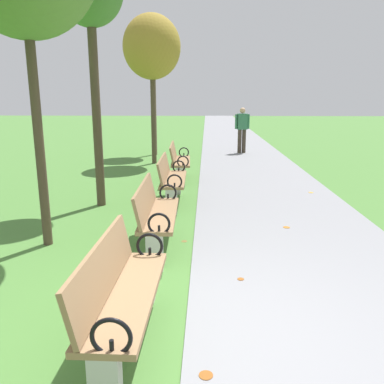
{
  "coord_description": "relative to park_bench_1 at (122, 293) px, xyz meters",
  "views": [
    {
      "loc": [
        0.17,
        -3.0,
        2.03
      ],
      "look_at": [
        -0.05,
        3.08,
        0.55
      ],
      "focal_mm": 36.9,
      "sensor_mm": 36.0,
      "label": 1
    }
  ],
  "objects": [
    {
      "name": "park_bench_2",
      "position": [
        0.0,
        2.21,
        0.0
      ],
      "size": [
        0.52,
        1.61,
        0.9
      ],
      "color": "#93704C",
      "rests_on": "ground"
    },
    {
      "name": "pedestrian_walking",
      "position": [
        1.96,
        11.53,
        0.44
      ],
      "size": [
        0.53,
        0.26,
        1.62
      ],
      "color": "#3D3328",
      "rests_on": "paved_walkway"
    },
    {
      "name": "tree_5",
      "position": [
        -1.16,
        11.08,
        3.06
      ],
      "size": [
        1.43,
        1.43,
        4.38
      ],
      "color": "brown",
      "rests_on": "ground"
    },
    {
      "name": "scattered_leaves",
      "position": [
        1.12,
        2.23,
        -0.47
      ],
      "size": [
        4.72,
        7.35,
        0.02
      ],
      "color": "#AD6B23",
      "rests_on": "ground"
    },
    {
      "name": "park_bench_4",
      "position": [
        0.0,
        6.7,
        0.0
      ],
      "size": [
        0.54,
        1.62,
        0.9
      ],
      "color": "#93704C",
      "rests_on": "ground"
    },
    {
      "name": "ground_plane",
      "position": [
        0.5,
        0.12,
        -0.49
      ],
      "size": [
        80.0,
        80.0,
        0.0
      ],
      "primitive_type": "plane",
      "color": "#4C7F38"
    },
    {
      "name": "paved_walkway",
      "position": [
        1.95,
        18.12,
        -0.48
      ],
      "size": [
        2.9,
        44.0,
        0.02
      ],
      "primitive_type": "cube",
      "color": "gray",
      "rests_on": "ground"
    },
    {
      "name": "tree_4",
      "position": [
        -0.94,
        9.22,
        2.93
      ],
      "size": [
        1.69,
        1.69,
        4.36
      ],
      "color": "#4C3D2D",
      "rests_on": "ground"
    },
    {
      "name": "park_bench_3",
      "position": [
        0.0,
        4.53,
        0.0
      ],
      "size": [
        0.51,
        1.61,
        0.9
      ],
      "color": "#93704C",
      "rests_on": "ground"
    },
    {
      "name": "park_bench_1",
      "position": [
        0.0,
        0.0,
        0.0
      ],
      "size": [
        0.49,
        1.61,
        0.9
      ],
      "color": "#93704C",
      "rests_on": "ground"
    }
  ]
}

